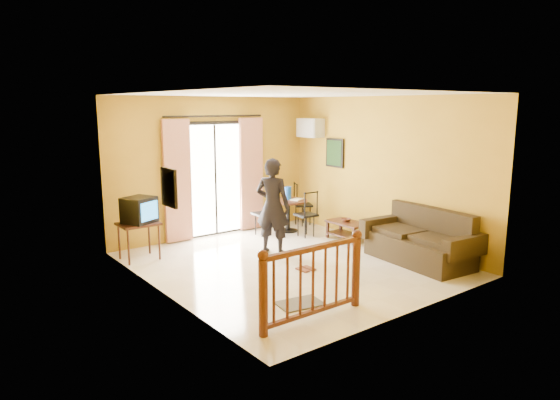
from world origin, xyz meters
TOP-DOWN VIEW (x-y plane):
  - ground at (0.00, 0.00)m, footprint 5.00×5.00m
  - room_shell at (0.00, 0.00)m, footprint 5.00×5.00m
  - balcony_door at (0.00, 2.43)m, footprint 2.25×0.14m
  - tv_table at (-1.90, 1.80)m, footprint 0.65×0.54m
  - television at (-1.87, 1.79)m, footprint 0.63×0.61m
  - picture_left at (-2.22, -0.20)m, footprint 0.05×0.42m
  - dining_table at (1.36, 1.78)m, footprint 0.81×0.81m
  - water_jug at (1.38, 1.82)m, footprint 0.15×0.15m
  - serving_tray at (1.51, 1.68)m, footprint 0.33×0.28m
  - dining_chairs at (1.37, 1.70)m, footprint 1.72×1.30m
  - air_conditioner at (2.09, 1.95)m, footprint 0.31×0.60m
  - botanical_print at (2.22, 1.30)m, footprint 0.05×0.50m
  - coffee_table at (1.85, 0.52)m, footprint 0.46×0.83m
  - bowl at (1.85, 0.56)m, footprint 0.23×0.23m
  - sofa at (1.86, -1.24)m, footprint 1.06×1.98m
  - standing_person at (0.17, 0.71)m, footprint 0.68×0.75m
  - stair_balustrade at (-1.15, -1.90)m, footprint 1.63×0.13m
  - doormat at (-0.97, -1.43)m, footprint 0.66×0.50m
  - sandals at (0.02, -0.39)m, footprint 0.24×0.25m

SIDE VIEW (x-z plane):
  - ground at x=0.00m, z-range 0.00..0.00m
  - dining_chairs at x=1.37m, z-range -0.47..0.47m
  - doormat at x=-0.97m, z-range 0.00..0.02m
  - sandals at x=0.02m, z-range 0.00..0.03m
  - coffee_table at x=1.85m, z-range 0.06..0.43m
  - sofa at x=1.86m, z-range -0.11..0.79m
  - bowl at x=1.85m, z-range 0.37..0.43m
  - dining_table at x=1.36m, z-range 0.19..0.87m
  - stair_balustrade at x=-1.15m, z-range 0.05..1.08m
  - tv_table at x=-1.90m, z-range 0.25..0.90m
  - serving_tray at x=1.51m, z-range 0.68..0.70m
  - water_jug at x=1.38m, z-range 0.68..0.95m
  - standing_person at x=0.17m, z-range 0.00..1.72m
  - television at x=-1.87m, z-range 0.65..1.09m
  - balcony_door at x=0.00m, z-range -0.04..2.42m
  - picture_left at x=-2.22m, z-range 1.29..1.81m
  - botanical_print at x=2.22m, z-range 1.35..1.95m
  - room_shell at x=0.00m, z-range -0.80..4.20m
  - air_conditioner at x=2.09m, z-range 1.95..2.35m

